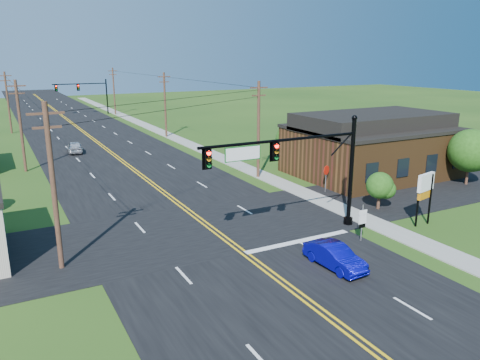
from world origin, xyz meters
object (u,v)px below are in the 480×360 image
signal_mast_far (84,91)px  stop_sign (326,173)px  route_sign (362,220)px  blue_car (335,257)px  signal_mast_main (296,164)px

signal_mast_far → stop_sign: 65.52m
route_sign → signal_mast_far: bearing=94.8°
signal_mast_far → stop_sign: bearing=-83.1°
route_sign → blue_car: bearing=-148.1°
stop_sign → route_sign: bearing=-136.9°
route_sign → signal_mast_main: bearing=141.6°
signal_mast_main → blue_car: size_ratio=2.90×
stop_sign → signal_mast_far: bearing=76.5°
signal_mast_main → route_sign: bearing=-40.9°
signal_mast_far → blue_car: 77.04m
blue_car → route_sign: size_ratio=1.63×
signal_mast_far → blue_car: signal_mast_far is taller
signal_mast_far → route_sign: 74.87m
blue_car → route_sign: 4.53m
route_sign → stop_sign: bearing=66.0°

